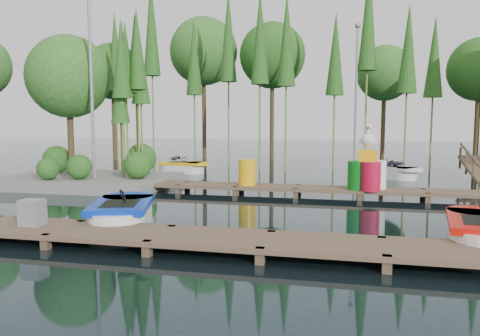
% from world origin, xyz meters
% --- Properties ---
extents(ground_plane, '(90.00, 90.00, 0.00)m').
position_xyz_m(ground_plane, '(0.00, 0.00, 0.00)').
color(ground_plane, '#192A2F').
extents(near_dock, '(18.00, 1.50, 0.50)m').
position_xyz_m(near_dock, '(0.00, -4.50, 0.23)').
color(near_dock, brown).
rests_on(near_dock, ground).
extents(far_dock, '(15.00, 1.20, 0.50)m').
position_xyz_m(far_dock, '(1.00, 2.50, 0.23)').
color(far_dock, brown).
rests_on(far_dock, ground).
extents(island, '(6.20, 4.20, 6.75)m').
position_xyz_m(island, '(-6.30, 3.29, 3.18)').
color(island, slate).
rests_on(island, ground).
extents(tree_screen, '(34.42, 18.53, 10.31)m').
position_xyz_m(tree_screen, '(-2.04, 10.60, 6.12)').
color(tree_screen, '#45341D').
rests_on(tree_screen, ground).
extents(lamp_island, '(0.30, 0.30, 7.25)m').
position_xyz_m(lamp_island, '(-5.50, 2.50, 4.26)').
color(lamp_island, gray).
rests_on(lamp_island, ground).
extents(lamp_rear, '(0.30, 0.30, 7.25)m').
position_xyz_m(lamp_rear, '(4.00, 11.00, 4.26)').
color(lamp_rear, gray).
rests_on(lamp_rear, ground).
extents(boat_blue, '(2.07, 3.11, 0.96)m').
position_xyz_m(boat_blue, '(-1.60, -2.97, 0.28)').
color(boat_blue, white).
rests_on(boat_blue, ground).
extents(boat_yellow_far, '(2.52, 1.20, 1.24)m').
position_xyz_m(boat_yellow_far, '(-4.02, 7.92, 0.26)').
color(boat_yellow_far, white).
rests_on(boat_yellow_far, ground).
extents(boat_white_far, '(2.59, 2.39, 1.15)m').
position_xyz_m(boat_white_far, '(5.62, 8.03, 0.26)').
color(boat_white_far, white).
rests_on(boat_white_far, ground).
extents(utility_cabinet, '(0.45, 0.38, 0.56)m').
position_xyz_m(utility_cabinet, '(-2.90, -4.50, 0.58)').
color(utility_cabinet, gray).
rests_on(utility_cabinet, near_dock).
extents(yellow_barrel, '(0.59, 0.59, 0.88)m').
position_xyz_m(yellow_barrel, '(0.29, 2.50, 0.74)').
color(yellow_barrel, '#FBB30D').
rests_on(yellow_barrel, far_dock).
extents(drum_cluster, '(1.23, 1.12, 2.12)m').
position_xyz_m(drum_cluster, '(4.29, 2.34, 0.92)').
color(drum_cluster, '#0B6515').
rests_on(drum_cluster, far_dock).
extents(seagull_post, '(0.52, 0.28, 0.83)m').
position_xyz_m(seagull_post, '(4.62, 2.50, 0.86)').
color(seagull_post, gray).
rests_on(seagull_post, far_dock).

